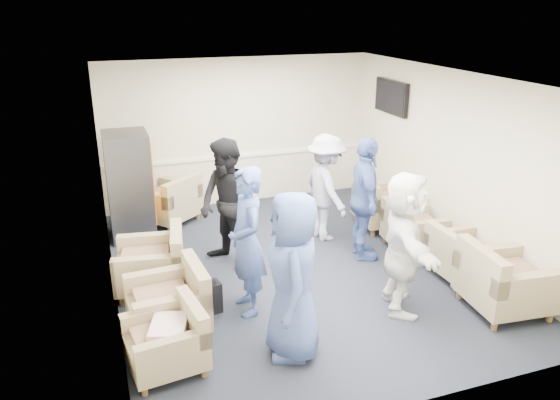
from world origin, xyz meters
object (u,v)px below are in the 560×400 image
object	(u,v)px
armchair_right_midfar	(411,230)
vending_machine	(130,185)
armchair_left_near	(170,342)
armchair_left_mid	(172,304)
person_mid_left	(247,242)
person_mid_right	(365,199)
person_back_left	(228,205)
person_back_right	(326,188)
person_front_left	(293,276)
armchair_right_near	(502,283)
armchair_right_far	(382,206)
armchair_left_far	(155,265)
person_front_right	(404,243)
armchair_corner	(170,203)
armchair_right_midnear	(460,256)

from	to	relation	value
armchair_right_midfar	vending_machine	size ratio (longest dim) A/B	0.50
armchair_left_near	armchair_left_mid	bearing A→B (deg)	161.37
person_mid_left	person_mid_right	size ratio (longest dim) A/B	1.01
person_back_left	person_back_right	bearing A→B (deg)	80.34
person_front_left	person_mid_right	xyz separation A→B (m)	(1.81, 1.88, -0.01)
armchair_right_near	armchair_right_far	size ratio (longest dim) A/B	1.03
armchair_left_far	person_back_right	xyz separation A→B (m)	(2.80, 0.79, 0.51)
armchair_right_midfar	person_back_left	xyz separation A→B (m)	(-2.78, 0.38, 0.62)
person_front_left	person_mid_left	size ratio (longest dim) A/B	1.00
person_front_left	person_back_left	distance (m)	2.27
person_mid_right	person_front_right	distance (m)	1.47
person_front_left	person_back_left	size ratio (longest dim) A/B	0.99
armchair_left_far	person_back_right	size ratio (longest dim) A/B	0.59
person_back_left	person_back_right	world-z (taller)	person_back_left
armchair_right_midfar	armchair_corner	world-z (taller)	armchair_corner
armchair_corner	person_back_left	bearing A→B (deg)	66.70
person_mid_left	person_front_right	bearing A→B (deg)	71.35
vending_machine	person_front_right	world-z (taller)	person_front_right
person_front_left	person_mid_right	size ratio (longest dim) A/B	1.01
armchair_right_far	armchair_corner	xyz separation A→B (m)	(-3.37, 1.35, -0.00)
person_front_right	armchair_right_midfar	bearing A→B (deg)	-16.19
armchair_left_far	person_front_right	world-z (taller)	person_front_right
armchair_left_mid	person_front_left	size ratio (longest dim) A/B	0.49
armchair_right_midnear	person_front_left	bearing A→B (deg)	106.78
armchair_right_midfar	person_mid_right	world-z (taller)	person_mid_right
vending_machine	person_back_right	world-z (taller)	vending_machine
armchair_left_mid	armchair_left_near	bearing A→B (deg)	-14.81
armchair_corner	person_mid_left	xyz separation A→B (m)	(0.48, -3.19, 0.57)
person_mid_right	person_mid_left	bearing A→B (deg)	127.77
person_front_left	armchair_right_midnear	bearing A→B (deg)	121.61
armchair_left_mid	person_front_right	size ratio (longest dim) A/B	0.51
armchair_right_midnear	person_mid_right	size ratio (longest dim) A/B	0.43
armchair_right_midfar	armchair_left_far	bearing A→B (deg)	94.38
person_back_right	person_front_right	size ratio (longest dim) A/B	0.96
person_back_left	armchair_right_far	bearing A→B (deg)	77.44
armchair_right_near	person_back_right	world-z (taller)	person_back_right
armchair_left_near	person_mid_right	bearing A→B (deg)	111.07
armchair_left_far	armchair_right_midfar	distance (m)	3.88
person_mid_right	armchair_left_far	bearing A→B (deg)	103.74
armchair_left_mid	person_back_right	xyz separation A→B (m)	(2.73, 1.85, 0.52)
armchair_left_near	armchair_right_near	world-z (taller)	armchair_right_near
armchair_right_near	armchair_corner	xyz separation A→B (m)	(-3.41, 4.23, -0.01)
armchair_right_midfar	person_front_right	bearing A→B (deg)	148.67
armchair_left_far	person_front_right	size ratio (longest dim) A/B	0.56
armchair_right_midfar	person_mid_left	size ratio (longest dim) A/B	0.46
vending_machine	person_mid_right	bearing A→B (deg)	-31.92
armchair_right_far	person_back_left	distance (m)	2.93
person_front_left	vending_machine	bearing A→B (deg)	-146.37
armchair_right_near	armchair_corner	bearing A→B (deg)	44.13
person_front_right	armchair_corner	bearing A→B (deg)	50.99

